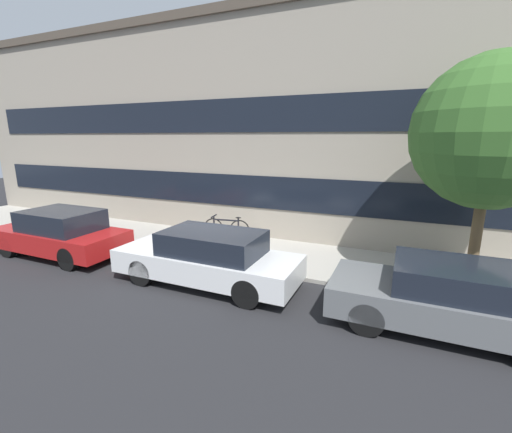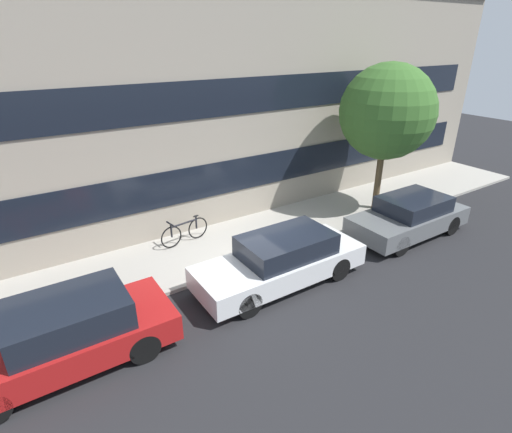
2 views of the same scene
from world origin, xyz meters
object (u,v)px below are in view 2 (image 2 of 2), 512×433
(street_tree, at_px, (387,112))
(fire_hydrant, at_px, (44,306))
(parked_car_grey, at_px, (409,216))
(bicycle, at_px, (185,231))
(parked_car_red, at_px, (65,334))
(parked_car_white, at_px, (282,260))

(street_tree, bearing_deg, fire_hydrant, -178.12)
(parked_car_grey, distance_m, street_tree, 3.57)
(bicycle, xyz_separation_m, street_tree, (6.99, -1.30, 3.09))
(bicycle, distance_m, street_tree, 7.75)
(parked_car_red, relative_size, parked_car_white, 0.92)
(parked_car_white, relative_size, fire_hydrant, 6.74)
(parked_car_white, height_order, fire_hydrant, parked_car_white)
(parked_car_grey, bearing_deg, parked_car_red, 0.00)
(parked_car_red, distance_m, bicycle, 5.06)
(fire_hydrant, bearing_deg, parked_car_white, -16.29)
(parked_car_white, bearing_deg, bicycle, -68.48)
(parked_car_red, relative_size, bicycle, 2.57)
(fire_hydrant, bearing_deg, bicycle, 22.00)
(parked_car_red, distance_m, parked_car_grey, 10.22)
(parked_car_red, height_order, street_tree, street_tree)
(parked_car_white, xyz_separation_m, bicycle, (-1.27, 3.23, -0.18))
(parked_car_grey, relative_size, bicycle, 2.49)
(parked_car_red, height_order, parked_car_grey, parked_car_red)
(fire_hydrant, bearing_deg, parked_car_red, -81.93)
(fire_hydrant, relative_size, bicycle, 0.41)
(parked_car_grey, bearing_deg, street_tree, -108.62)
(parked_car_white, bearing_deg, parked_car_red, 0.00)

